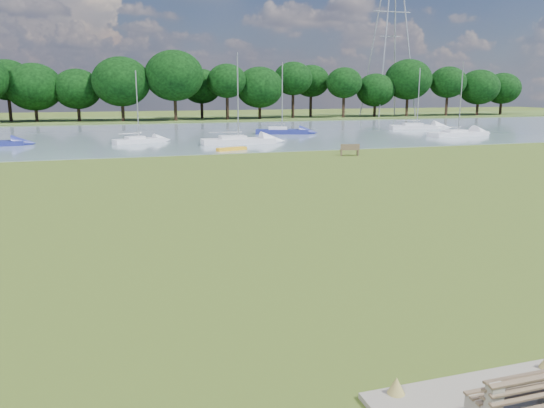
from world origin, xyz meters
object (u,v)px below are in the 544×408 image
object	(u,v)px
riverbank_bench	(350,150)
sailboat_5	(416,126)
sailboat_0	(458,132)
sailboat_7	(238,139)
kayak	(232,149)
pylon	(392,8)
sailboat_6	(281,130)
sailboat_3	(139,139)
bench_pair	(533,404)

from	to	relation	value
riverbank_bench	sailboat_5	xyz separation A→B (m)	(20.22, 22.62, 0.03)
sailboat_0	sailboat_7	size ratio (longest dim) A/B	0.96
kayak	sailboat_0	distance (m)	27.64
pylon	sailboat_7	size ratio (longest dim) A/B	3.67
sailboat_7	riverbank_bench	bearing A→B (deg)	-59.91
kayak	sailboat_6	xyz separation A→B (m)	(9.29, 14.68, 0.35)
sailboat_0	sailboat_5	bearing A→B (deg)	75.92
kayak	sailboat_7	distance (m)	5.47
pylon	sailboat_6	xyz separation A→B (m)	(-31.21, -31.32, -18.92)
sailboat_3	sailboat_5	bearing A→B (deg)	-6.27
sailboat_5	sailboat_7	bearing A→B (deg)	-142.15
pylon	sailboat_7	bearing A→B (deg)	-133.48
sailboat_3	sailboat_5	size ratio (longest dim) A/B	0.88
sailboat_5	sailboat_6	distance (m)	19.20
bench_pair	pylon	size ratio (longest dim) A/B	0.06
bench_pair	sailboat_3	distance (m)	46.93
kayak	pylon	world-z (taller)	pylon
sailboat_3	sailboat_7	size ratio (longest dim) A/B	0.81
bench_pair	sailboat_5	bearing A→B (deg)	59.50
sailboat_3	sailboat_7	bearing A→B (deg)	-41.31
bench_pair	sailboat_0	xyz separation A→B (m)	(31.04, 44.21, -0.02)
riverbank_bench	sailboat_6	distance (m)	20.55
kayak	sailboat_3	bearing A→B (deg)	111.39
kayak	sailboat_0	world-z (taller)	sailboat_0
sailboat_0	sailboat_7	bearing A→B (deg)	176.07
sailboat_0	kayak	bearing A→B (deg)	-173.32
bench_pair	sailboat_6	bearing A→B (deg)	75.90
bench_pair	kayak	xyz separation A→B (m)	(4.10, 38.00, -0.30)
riverbank_bench	sailboat_6	size ratio (longest dim) A/B	0.19
sailboat_5	sailboat_3	bearing A→B (deg)	-153.12
sailboat_6	sailboat_3	bearing A→B (deg)	-142.25
riverbank_bench	kayak	world-z (taller)	riverbank_bench
sailboat_6	pylon	bearing A→B (deg)	63.22
bench_pair	sailboat_7	world-z (taller)	sailboat_7
riverbank_bench	kayak	size ratio (longest dim) A/B	0.58
kayak	pylon	bearing A→B (deg)	31.17
sailboat_3	sailboat_6	world-z (taller)	sailboat_6
sailboat_6	sailboat_5	bearing A→B (deg)	24.40
sailboat_7	bench_pair	bearing A→B (deg)	-97.77
riverbank_bench	sailboat_3	distance (m)	21.18
pylon	bench_pair	bearing A→B (deg)	-117.97
sailboat_3	bench_pair	bearing A→B (deg)	-105.21
riverbank_bench	sailboat_6	world-z (taller)	sailboat_6
riverbank_bench	pylon	size ratio (longest dim) A/B	0.05
kayak	sailboat_0	size ratio (longest dim) A/B	0.34
sailboat_3	sailboat_6	bearing A→B (deg)	0.73
riverbank_bench	sailboat_5	size ratio (longest dim) A/B	0.20
kayak	riverbank_bench	bearing A→B (deg)	-53.07
sailboat_5	sailboat_7	xyz separation A→B (m)	(-26.60, -11.62, 0.02)
sailboat_3	pylon	bearing A→B (deg)	19.08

